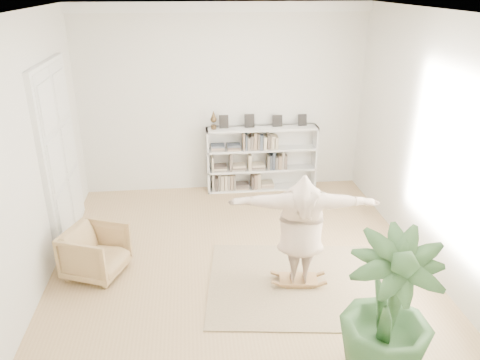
# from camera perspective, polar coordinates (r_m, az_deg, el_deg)

# --- Properties ---
(floor) EXTENTS (6.00, 6.00, 0.00)m
(floor) POSITION_cam_1_polar(r_m,az_deg,el_deg) (7.10, -0.03, -10.58)
(floor) COLOR tan
(floor) RESTS_ON ground
(room_shell) EXTENTS (6.00, 6.00, 6.00)m
(room_shell) POSITION_cam_1_polar(r_m,az_deg,el_deg) (8.84, -2.23, 20.36)
(room_shell) COLOR silver
(room_shell) RESTS_ON floor
(doors) EXTENTS (0.09, 1.78, 2.92)m
(doors) POSITION_cam_1_polar(r_m,az_deg,el_deg) (7.88, -21.08, 2.74)
(doors) COLOR white
(doors) RESTS_ON floor
(bookshelf) EXTENTS (2.20, 0.35, 1.64)m
(bookshelf) POSITION_cam_1_polar(r_m,az_deg,el_deg) (9.40, 2.63, 2.54)
(bookshelf) COLOR silver
(bookshelf) RESTS_ON floor
(armchair) EXTENTS (1.02, 1.01, 0.72)m
(armchair) POSITION_cam_1_polar(r_m,az_deg,el_deg) (7.09, -17.17, -8.38)
(armchair) COLOR tan
(armchair) RESTS_ON floor
(rug) EXTENTS (2.73, 2.30, 0.02)m
(rug) POSITION_cam_1_polar(r_m,az_deg,el_deg) (6.80, 7.09, -12.40)
(rug) COLOR tan
(rug) RESTS_ON floor
(rocker_board) EXTENTS (0.56, 0.38, 0.11)m
(rocker_board) POSITION_cam_1_polar(r_m,az_deg,el_deg) (6.76, 7.11, -11.98)
(rocker_board) COLOR brown
(rocker_board) RESTS_ON rug
(person) EXTENTS (2.00, 0.77, 1.58)m
(person) POSITION_cam_1_polar(r_m,az_deg,el_deg) (6.31, 7.49, -5.64)
(person) COLOR beige
(person) RESTS_ON rocker_board
(houseplant) EXTENTS (1.17, 1.17, 1.70)m
(houseplant) POSITION_cam_1_polar(r_m,az_deg,el_deg) (5.17, 17.62, -14.95)
(houseplant) COLOR #2E5329
(houseplant) RESTS_ON floor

